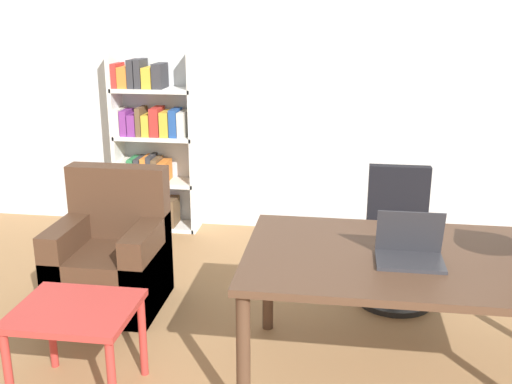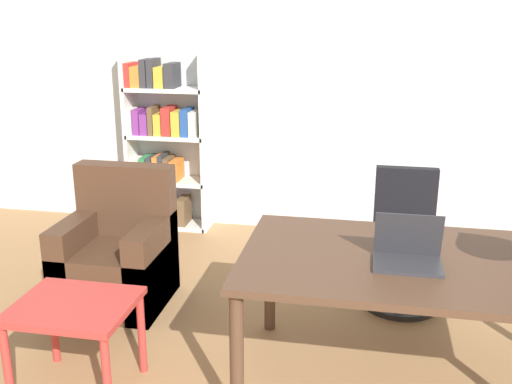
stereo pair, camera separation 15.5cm
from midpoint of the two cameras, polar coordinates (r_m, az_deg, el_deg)
The scene contains 7 objects.
wall_back at distance 5.40m, azimuth 7.00°, elevation 10.02°, with size 8.00×0.06×2.70m.
desk at distance 3.26m, azimuth 13.35°, elevation -7.22°, with size 1.77×1.07×0.76m.
laptop at distance 3.15m, azimuth 13.07°, elevation -5.46°, with size 0.34×0.25×0.26m.
office_chair at distance 4.33m, azimuth 12.25°, elevation -4.85°, with size 0.54×0.54×0.95m.
side_table_blue at distance 3.34m, azimuth -18.07°, elevation -11.64°, with size 0.61×0.53×0.52m.
armchair at distance 4.32m, azimuth -14.62°, elevation -6.45°, with size 0.71×0.67×0.95m.
bookshelf at distance 5.61m, azimuth -10.74°, elevation 4.19°, with size 0.76×0.28×1.72m.
Camera 1 is at (0.06, -0.84, 1.99)m, focal length 42.00 mm.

